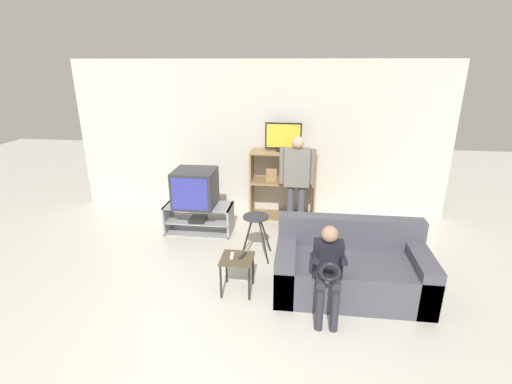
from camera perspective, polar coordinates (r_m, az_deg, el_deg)
name	(u,v)px	position (r m, az deg, el deg)	size (l,w,h in m)	color
ground_plane	(213,348)	(3.81, -6.70, -22.79)	(18.00, 18.00, 0.00)	beige
wall_back	(258,139)	(6.42, 0.23, 8.18)	(6.40, 0.06, 2.60)	beige
tv_stand	(199,219)	(5.91, -8.75, -4.06)	(1.04, 0.45, 0.45)	#939399
television_main	(195,188)	(5.71, -9.35, 0.61)	(0.62, 0.59, 0.57)	#2D2D33
media_shelf	(283,184)	(6.28, 4.14, 1.22)	(1.09, 0.44, 1.17)	#9E7A51
television_flat	(283,138)	(6.09, 4.22, 8.33)	(0.59, 0.20, 0.46)	black
folding_stool	(256,224)	(4.99, -0.04, -4.92)	(0.41, 0.38, 0.61)	black
snack_table	(237,263)	(4.33, -2.92, -10.89)	(0.37, 0.37, 0.44)	brown
remote_control_black	(243,255)	(4.32, -2.08, -9.72)	(0.04, 0.14, 0.02)	#232328
remote_control_white	(232,256)	(4.33, -3.72, -9.74)	(0.04, 0.14, 0.02)	silver
couch	(350,269)	(4.52, 14.33, -11.41)	(1.72, 0.89, 0.81)	#4C4C56
person_standing_adult	(297,176)	(5.65, 6.28, 2.50)	(0.53, 0.20, 1.52)	#4C4C56
person_seated_child	(328,266)	(3.88, 11.05, -11.15)	(0.33, 0.43, 1.00)	#2D2D38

